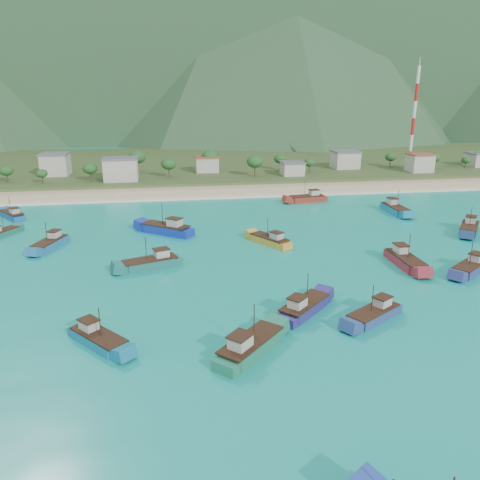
{
  "coord_description": "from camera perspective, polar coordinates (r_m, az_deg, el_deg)",
  "views": [
    {
      "loc": [
        -19.11,
        -65.44,
        29.38
      ],
      "look_at": [
        -5.8,
        18.0,
        3.0
      ],
      "focal_mm": 35.0,
      "sensor_mm": 36.0,
      "label": 1
    }
  ],
  "objects": [
    {
      "name": "ground",
      "position": [
        74.23,
        6.67,
        -6.1
      ],
      "size": [
        600.0,
        600.0,
        0.0
      ],
      "primitive_type": "plane",
      "color": "#0C8E79",
      "rests_on": "ground"
    },
    {
      "name": "beach",
      "position": [
        148.63,
        -1.5,
        5.93
      ],
      "size": [
        400.0,
        18.0,
        1.2
      ],
      "primitive_type": "cube",
      "color": "beige",
      "rests_on": "ground"
    },
    {
      "name": "land",
      "position": [
        208.41,
        -3.76,
        9.2
      ],
      "size": [
        400.0,
        110.0,
        2.4
      ],
      "primitive_type": "cube",
      "color": "#385123",
      "rests_on": "ground"
    },
    {
      "name": "surf_line",
      "position": [
        139.42,
        -0.98,
        5.17
      ],
      "size": [
        400.0,
        2.5,
        0.08
      ],
      "primitive_type": "cube",
      "color": "white",
      "rests_on": "ground"
    },
    {
      "name": "mountains",
      "position": [
        475.6,
        -9.89,
        26.48
      ],
      "size": [
        1520.0,
        440.0,
        260.0
      ],
      "color": "slate",
      "rests_on": "ground"
    },
    {
      "name": "village",
      "position": [
        172.07,
        -0.66,
        9.1
      ],
      "size": [
        212.94,
        27.64,
        7.32
      ],
      "color": "beige",
      "rests_on": "ground"
    },
    {
      "name": "vegetation",
      "position": [
        171.53,
        -3.45,
        9.19
      ],
      "size": [
        277.88,
        25.79,
        8.64
      ],
      "color": "#235623",
      "rests_on": "ground"
    },
    {
      "name": "radio_tower",
      "position": [
        198.3,
        20.42,
        13.75
      ],
      "size": [
        1.2,
        1.2,
        37.98
      ],
      "color": "red",
      "rests_on": "ground"
    },
    {
      "name": "boat_1",
      "position": [
        56.68,
        1.22,
        -12.96
      ],
      "size": [
        9.89,
        10.15,
        6.46
      ],
      "rotation": [
        0.0,
        0.0,
        5.52
      ],
      "color": "#1E7353",
      "rests_on": "ground"
    },
    {
      "name": "boat_2",
      "position": [
        66.79,
        7.79,
        -8.25
      ],
      "size": [
        9.52,
        9.31,
        6.07
      ],
      "rotation": [
        0.0,
        0.0,
        5.48
      ],
      "color": "navy",
      "rests_on": "ground"
    },
    {
      "name": "boat_3",
      "position": [
        89.98,
        26.29,
        -3.12
      ],
      "size": [
        10.0,
        8.2,
        5.96
      ],
      "rotation": [
        0.0,
        0.0,
        2.18
      ],
      "color": "navy",
      "rests_on": "ground"
    },
    {
      "name": "boat_4",
      "position": [
        127.75,
        18.39,
        3.53
      ],
      "size": [
        3.67,
        11.5,
        6.75
      ],
      "rotation": [
        0.0,
        0.0,
        3.12
      ],
      "color": "#1476A2",
      "rests_on": "ground"
    },
    {
      "name": "boat_5",
      "position": [
        135.46,
        8.2,
        4.98
      ],
      "size": [
        11.5,
        4.99,
        6.57
      ],
      "rotation": [
        0.0,
        0.0,
        1.73
      ],
      "color": "maroon",
      "rests_on": "ground"
    },
    {
      "name": "boat_6",
      "position": [
        101.02,
        -22.13,
        -0.48
      ],
      "size": [
        6.09,
        10.43,
        5.92
      ],
      "rotation": [
        0.0,
        0.0,
        2.81
      ],
      "color": "#21699D",
      "rests_on": "ground"
    },
    {
      "name": "boat_15",
      "position": [
        104.2,
        -8.94,
        1.28
      ],
      "size": [
        12.04,
        10.38,
        7.3
      ],
      "rotation": [
        0.0,
        0.0,
        0.92
      ],
      "color": "#1230A7",
      "rests_on": "ground"
    },
    {
      "name": "boat_16",
      "position": [
        66.97,
        16.02,
        -8.81
      ],
      "size": [
        9.63,
        7.46,
        5.66
      ],
      "rotation": [
        0.0,
        0.0,
        2.13
      ],
      "color": "navy",
      "rests_on": "ground"
    },
    {
      "name": "boat_18",
      "position": [
        115.6,
        26.14,
        1.21
      ],
      "size": [
        9.34,
        10.6,
        6.48
      ],
      "rotation": [
        0.0,
        0.0,
        2.47
      ],
      "color": "navy",
      "rests_on": "ground"
    },
    {
      "name": "boat_20",
      "position": [
        113.75,
        -27.03,
        0.69
      ],
      "size": [
        6.07,
        8.48,
        4.9
      ],
      "rotation": [
        0.0,
        0.0,
        5.79
      ],
      "color": "#1D6655",
      "rests_on": "ground"
    },
    {
      "name": "boat_22",
      "position": [
        95.92,
        3.69,
        -0.12
      ],
      "size": [
        7.69,
        9.92,
        5.83
      ],
      "rotation": [
        0.0,
        0.0,
        0.56
      ],
      "color": "gold",
      "rests_on": "ground"
    },
    {
      "name": "boat_23",
      "position": [
        88.9,
        19.47,
        -2.46
      ],
      "size": [
        3.46,
        11.02,
        6.48
      ],
      "rotation": [
        0.0,
        0.0,
        3.12
      ],
      "color": "maroon",
      "rests_on": "ground"
    },
    {
      "name": "boat_24",
      "position": [
        84.23,
        -10.74,
        -2.85
      ],
      "size": [
        11.04,
        6.47,
        6.26
      ],
      "rotation": [
        0.0,
        0.0,
        1.91
      ],
      "color": "#1B6863",
      "rests_on": "ground"
    },
    {
      "name": "boat_25",
      "position": [
        129.04,
        -25.98,
        2.7
      ],
      "size": [
        8.03,
        9.67,
        5.79
      ],
      "rotation": [
        0.0,
        0.0,
        0.62
      ],
      "color": "#195796",
      "rests_on": "ground"
    },
    {
      "name": "boat_26",
      "position": [
        61.06,
        -16.9,
        -11.58
      ],
      "size": [
        8.25,
        8.97,
        5.57
      ],
      "rotation": [
        0.0,
        0.0,
        3.85
      ],
      "color": "#146E96",
      "rests_on": "ground"
    }
  ]
}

